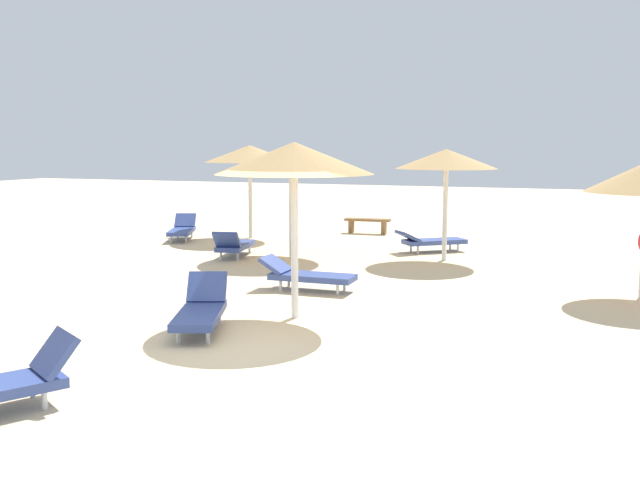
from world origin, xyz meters
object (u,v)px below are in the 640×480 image
object	(u,v)px
lounger_0	(201,310)
lounger_1	(234,245)
parasol_0	(294,159)
parasol_1	(291,164)
parasol_2	(446,159)
lounger_2	(430,241)
bench_0	(368,223)
lounger_6	(182,229)
parasol_6	(250,154)
lounger_7	(306,275)

from	to	relation	value
lounger_0	lounger_1	world-z (taller)	lounger_0
parasol_0	parasol_1	distance (m)	6.46
parasol_2	lounger_2	world-z (taller)	parasol_2
parasol_2	lounger_1	size ratio (longest dim) A/B	1.43
parasol_1	bench_0	bearing A→B (deg)	85.80
lounger_6	lounger_2	bearing A→B (deg)	1.99
lounger_2	lounger_6	xyz separation A→B (m)	(-7.65, -0.27, 0.01)
parasol_6	lounger_6	distance (m)	3.12
parasol_2	parasol_6	xyz separation A→B (m)	(-6.52, 2.15, 0.08)
parasol_2	parasol_0	bearing A→B (deg)	-100.05
parasol_1	lounger_2	bearing A→B (deg)	34.29
lounger_2	lounger_7	distance (m)	6.04
parasol_1	lounger_6	world-z (taller)	parasol_1
lounger_0	lounger_7	bearing A→B (deg)	83.44
parasol_1	parasol_6	xyz separation A→B (m)	(-2.71, 3.07, 0.21)
parasol_2	lounger_6	distance (m)	8.63
lounger_6	bench_0	size ratio (longest dim) A/B	1.30
lounger_2	bench_0	distance (m)	4.28
lounger_0	lounger_2	bearing A→B (deg)	80.04
bench_0	parasol_1	bearing A→B (deg)	-94.20
bench_0	lounger_1	bearing A→B (deg)	-106.70
lounger_1	lounger_6	size ratio (longest dim) A/B	0.99
bench_0	lounger_2	bearing A→B (deg)	-49.60
parasol_6	bench_0	xyz separation A→B (m)	(3.11, 2.36, -2.27)
parasol_1	lounger_7	world-z (taller)	parasol_1
lounger_6	lounger_7	bearing A→B (deg)	-41.44
parasol_2	parasol_6	distance (m)	6.86
lounger_6	lounger_7	world-z (taller)	lounger_6
lounger_0	lounger_1	distance (m)	7.25
lounger_1	bench_0	xyz separation A→B (m)	(1.79, 5.97, 0.02)
parasol_1	lounger_2	size ratio (longest dim) A/B	1.56
parasol_1	lounger_2	distance (m)	4.37
parasol_2	parasol_6	world-z (taller)	parasol_6
parasol_1	bench_0	distance (m)	5.81
parasol_6	lounger_2	bearing A→B (deg)	-8.73
lounger_1	bench_0	world-z (taller)	lounger_1
lounger_2	lounger_6	size ratio (longest dim) A/B	0.96
lounger_1	lounger_2	bearing A→B (deg)	30.67
parasol_1	lounger_2	xyz separation A→B (m)	(3.17, 2.16, -2.10)
parasol_1	parasol_2	size ratio (longest dim) A/B	1.05
lounger_2	lounger_6	bearing A→B (deg)	-178.01
lounger_1	bench_0	size ratio (longest dim) A/B	1.29
parasol_2	parasol_1	bearing A→B (deg)	-166.47
parasol_1	lounger_1	bearing A→B (deg)	-158.66
parasol_0	parasol_6	xyz separation A→B (m)	(-5.31, 8.98, -0.06)
lounger_0	lounger_6	distance (m)	10.89
parasol_1	lounger_1	xyz separation A→B (m)	(-1.39, -0.54, -2.08)
lounger_0	bench_0	world-z (taller)	lounger_0
parasol_1	lounger_0	size ratio (longest dim) A/B	1.51
parasol_2	lounger_6	xyz separation A→B (m)	(-8.28, 0.98, -2.22)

